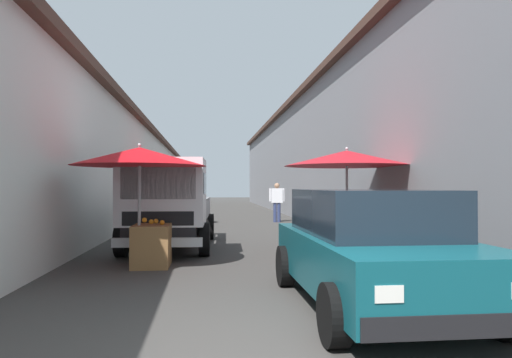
# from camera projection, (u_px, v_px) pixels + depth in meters

# --- Properties ---
(ground) EXTENTS (90.00, 90.00, 0.00)m
(ground) POSITION_uv_depth(u_px,v_px,m) (225.00, 227.00, 17.05)
(ground) COLOR #3D3A38
(building_left_whitewash) EXTENTS (49.80, 7.50, 4.37)m
(building_left_whitewash) POSITION_uv_depth(u_px,v_px,m) (52.00, 169.00, 18.59)
(building_left_whitewash) COLOR silver
(building_left_whitewash) RESTS_ON ground
(building_right_concrete) EXTENTS (49.80, 7.50, 5.70)m
(building_right_concrete) POSITION_uv_depth(u_px,v_px,m) (382.00, 155.00, 20.07)
(building_right_concrete) COLOR gray
(building_right_concrete) RESTS_ON ground
(fruit_stall_near_left) EXTENTS (2.47, 2.47, 2.29)m
(fruit_stall_near_left) POSITION_uv_depth(u_px,v_px,m) (142.00, 173.00, 8.52)
(fruit_stall_near_left) COLOR #9E9EA3
(fruit_stall_near_left) RESTS_ON ground
(fruit_stall_mid_lane) EXTENTS (2.78, 2.78, 2.36)m
(fruit_stall_mid_lane) POSITION_uv_depth(u_px,v_px,m) (346.00, 169.00, 10.14)
(fruit_stall_mid_lane) COLOR #9E9EA3
(fruit_stall_mid_lane) RESTS_ON ground
(fruit_stall_far_right) EXTENTS (2.30, 2.30, 2.11)m
(fruit_stall_far_right) POSITION_uv_depth(u_px,v_px,m) (169.00, 184.00, 18.05)
(fruit_stall_far_right) COLOR #9E9EA3
(fruit_stall_far_right) RESTS_ON ground
(hatchback_car) EXTENTS (3.91, 1.93, 1.45)m
(hatchback_car) POSITION_uv_depth(u_px,v_px,m) (371.00, 247.00, 5.72)
(hatchback_car) COLOR #0F4C56
(hatchback_car) RESTS_ON ground
(delivery_truck) EXTENTS (4.99, 2.13, 2.08)m
(delivery_truck) POSITION_uv_depth(u_px,v_px,m) (167.00, 206.00, 10.49)
(delivery_truck) COLOR black
(delivery_truck) RESTS_ON ground
(vendor_by_crates) EXTENTS (0.23, 0.65, 1.63)m
(vendor_by_crates) POSITION_uv_depth(u_px,v_px,m) (277.00, 200.00, 19.21)
(vendor_by_crates) COLOR navy
(vendor_by_crates) RESTS_ON ground
(vendor_in_shade) EXTENTS (0.45, 0.52, 1.63)m
(vendor_in_shade) POSITION_uv_depth(u_px,v_px,m) (153.00, 203.00, 15.57)
(vendor_in_shade) COLOR navy
(vendor_in_shade) RESTS_ON ground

